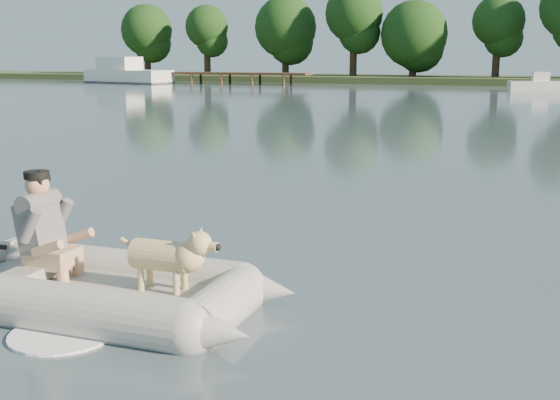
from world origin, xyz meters
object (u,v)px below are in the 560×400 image
at_px(dog, 162,261).
at_px(cabin_cruiser, 128,70).
at_px(dock, 216,78).
at_px(motorboat, 543,79).
at_px(dinghy, 100,248).
at_px(man, 42,223).

xyz_separation_m(dog, cabin_cruiser, (-34.42, 51.17, 0.67)).
height_order(dock, dog, dock).
bearing_deg(dock, motorboat, -9.00).
height_order(cabin_cruiser, motorboat, cabin_cruiser).
bearing_deg(motorboat, dock, 158.48).
distance_m(dinghy, dog, 0.67).
height_order(dock, cabin_cruiser, cabin_cruiser).
bearing_deg(dinghy, cabin_cruiser, 121.74).
height_order(man, motorboat, motorboat).
distance_m(dinghy, motorboat, 48.04).
bearing_deg(dinghy, dog, 4.57).
xyz_separation_m(dinghy, man, (-0.72, 0.03, 0.19)).
xyz_separation_m(dinghy, cabin_cruiser, (-33.75, 51.24, 0.60)).
distance_m(cabin_cruiser, motorboat, 36.78).
relative_size(dock, motorboat, 3.77).
relative_size(dock, man, 16.29).
distance_m(dock, dinghy, 58.13).
height_order(dinghy, cabin_cruiser, cabin_cruiser).
xyz_separation_m(dog, motorboat, (2.21, 47.88, 0.39)).
bearing_deg(dinghy, man, 175.76).
height_order(dock, man, man).
xyz_separation_m(man, cabin_cruiser, (-33.04, 51.21, 0.41)).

